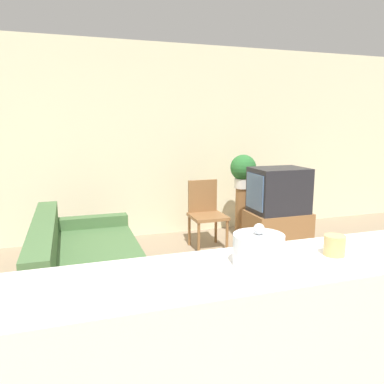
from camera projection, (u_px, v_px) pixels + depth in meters
name	position (u px, v px, depth m)	size (l,w,h in m)	color
wall_back	(142.00, 142.00, 5.25)	(9.00, 0.06, 2.70)	beige
couch	(86.00, 270.00, 3.50)	(0.98, 1.97, 0.74)	#476B3D
tv_stand	(277.00, 232.00, 4.74)	(0.74, 0.53, 0.51)	olive
television	(278.00, 190.00, 4.64)	(0.67, 0.50, 0.56)	#232328
wooden_chair	(206.00, 211.00, 4.88)	(0.44, 0.44, 0.87)	olive
plant_stand	(242.00, 213.00, 5.32)	(0.20, 0.20, 0.71)	olive
potted_plant	(243.00, 170.00, 5.20)	(0.36, 0.36, 0.47)	white
foreground_counter	(324.00, 375.00, 1.61)	(2.60, 0.44, 1.09)	white
decorative_bowl	(258.00, 250.00, 1.40)	(0.19, 0.19, 0.16)	silver
candle_jar	(334.00, 245.00, 1.51)	(0.09, 0.09, 0.08)	tan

